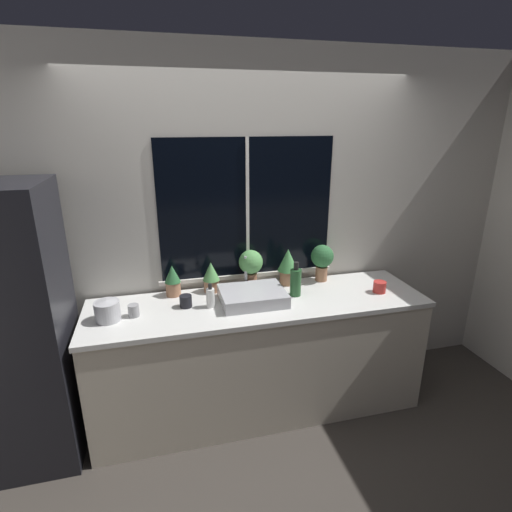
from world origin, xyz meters
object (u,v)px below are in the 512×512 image
(mug_black, at_px, (186,301))
(potted_plant_left, at_px, (211,276))
(soap_bottle, at_px, (210,297))
(mug_grey, at_px, (134,311))
(sink, at_px, (252,296))
(kettle, at_px, (107,310))
(refrigerator, at_px, (7,332))
(potted_plant_far_left, at_px, (173,280))
(potted_plant_right, at_px, (288,265))
(potted_plant_center, at_px, (251,265))
(mug_red, at_px, (380,287))
(bottle_tall, at_px, (296,282))
(potted_plant_far_right, at_px, (322,259))

(mug_black, bearing_deg, potted_plant_left, 46.02)
(potted_plant_left, height_order, soap_bottle, potted_plant_left)
(mug_grey, bearing_deg, sink, 1.69)
(sink, xyz_separation_m, kettle, (-0.99, -0.04, 0.03))
(refrigerator, height_order, potted_plant_far_left, refrigerator)
(refrigerator, xyz_separation_m, potted_plant_right, (1.94, 0.31, 0.16))
(potted_plant_far_left, height_order, potted_plant_center, potted_plant_center)
(sink, distance_m, potted_plant_left, 0.37)
(refrigerator, height_order, kettle, refrigerator)
(sink, relative_size, mug_red, 4.84)
(potted_plant_center, xyz_separation_m, bottle_tall, (0.29, -0.23, -0.08))
(potted_plant_far_left, distance_m, potted_plant_far_right, 1.20)
(mug_grey, height_order, mug_black, mug_black)
(sink, distance_m, kettle, 0.99)
(potted_plant_left, bearing_deg, kettle, -157.76)
(potted_plant_far_left, xyz_separation_m, potted_plant_center, (0.60, 0.00, 0.07))
(kettle, bearing_deg, mug_black, 8.36)
(potted_plant_left, xyz_separation_m, mug_red, (1.24, -0.33, -0.08))
(sink, xyz_separation_m, potted_plant_far_right, (0.64, 0.26, 0.14))
(potted_plant_far_right, height_order, soap_bottle, potted_plant_far_right)
(potted_plant_far_left, bearing_deg, potted_plant_center, 0.00)
(potted_plant_left, distance_m, potted_plant_right, 0.61)
(soap_bottle, distance_m, mug_red, 1.29)
(potted_plant_far_right, bearing_deg, bottle_tall, -143.41)
(mug_black, bearing_deg, potted_plant_center, 22.80)
(potted_plant_center, xyz_separation_m, mug_red, (0.93, -0.33, -0.15))
(potted_plant_left, relative_size, soap_bottle, 1.35)
(refrigerator, relative_size, potted_plant_left, 7.77)
(mug_black, bearing_deg, kettle, -171.64)
(kettle, bearing_deg, bottle_tall, 3.05)
(potted_plant_far_left, distance_m, potted_plant_left, 0.29)
(potted_plant_far_right, bearing_deg, potted_plant_far_left, 180.00)
(refrigerator, distance_m, bottle_tall, 1.93)
(refrigerator, xyz_separation_m, potted_plant_far_right, (2.23, 0.31, 0.18))
(potted_plant_far_right, xyz_separation_m, mug_grey, (-1.47, -0.28, -0.15))
(potted_plant_center, relative_size, potted_plant_far_right, 1.01)
(potted_plant_center, relative_size, potted_plant_right, 1.04)
(refrigerator, height_order, potted_plant_right, refrigerator)
(mug_grey, bearing_deg, soap_bottle, 1.25)
(potted_plant_right, distance_m, mug_black, 0.87)
(sink, bearing_deg, bottle_tall, 4.77)
(refrigerator, distance_m, potted_plant_far_left, 1.09)
(potted_plant_left, relative_size, kettle, 1.45)
(mug_black, bearing_deg, potted_plant_right, 15.02)
(potted_plant_right, bearing_deg, soap_bottle, -157.86)
(mug_red, bearing_deg, sink, 175.47)
(refrigerator, xyz_separation_m, mug_black, (1.11, 0.09, 0.04))
(refrigerator, bearing_deg, sink, 1.97)
(soap_bottle, bearing_deg, mug_black, 164.77)
(soap_bottle, xyz_separation_m, mug_grey, (-0.52, -0.01, -0.03))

